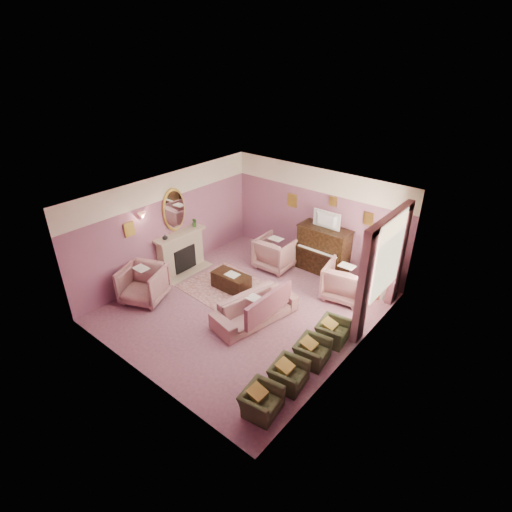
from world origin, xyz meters
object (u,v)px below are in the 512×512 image
Objects in this scene: olive_chair_d at (333,328)px; floral_armchair_right at (345,280)px; coffee_table at (231,281)px; television at (325,219)px; floral_armchair_left at (276,251)px; olive_chair_a at (261,398)px; side_table at (383,283)px; olive_chair_b at (289,371)px; floral_armchair_front at (143,282)px; olive_chair_c at (312,348)px; sofa at (255,305)px; piano at (323,250)px.

floral_armchair_right is at bearing 110.47° from olive_chair_d.
coffee_table is 1.43× the size of olive_chair_d.
floral_armchair_left is at bearing -151.24° from television.
side_table is (0.08, 4.81, 0.05)m from olive_chair_a.
olive_chair_b is at bearing -90.00° from olive_chair_d.
floral_armchair_front is 4.48m from olive_chair_c.
olive_chair_d is (2.87, -1.75, -0.21)m from floral_armchair_left.
coffee_table is 1.46m from sofa.
television is at bearing 56.36° from floral_armchair_front.
floral_armchair_right is 1.75m from olive_chair_d.
olive_chair_b and olive_chair_d have the same top height.
olive_chair_d is 1.00× the size of side_table.
olive_chair_a is 0.82m from olive_chair_b.
floral_armchair_front is at bearing -123.64° from television.
piano is 1.37× the size of floral_armchair_right.
piano is at bearing 30.66° from floral_armchair_left.
floral_armchair_right reaches higher than olive_chair_c.
floral_armchair_right is 1.01m from side_table.
floral_armchair_right is (1.12, -0.74, -1.09)m from television.
piano is 0.68× the size of sofa.
piano is 2.01× the size of olive_chair_a.
olive_chair_c is 3.18m from side_table.
piano is at bearing 113.07° from olive_chair_b.
olive_chair_d reaches higher than coffee_table.
side_table is at bearing -0.62° from television.
coffee_table is 1.69m from floral_armchair_left.
olive_chair_b is (3.07, -1.74, 0.08)m from coffee_table.
floral_armchair_left is at bearing 138.17° from olive_chair_c.
piano reaches higher than floral_armchair_right.
floral_armchair_left is 3.02m from side_table.
television is at bearing -90.00° from piano.
floral_armchair_left is at bearing 177.05° from floral_armchair_right.
floral_armchair_front is (-2.67, -4.02, -1.09)m from television.
floral_armchair_right is 1.46× the size of olive_chair_d.
floral_armchair_left reaches higher than sofa.
olive_chair_c is at bearing -16.64° from coffee_table.
floral_armchair_left is 1.00× the size of floral_armchair_right.
coffee_table is at bearing 52.49° from floral_armchair_front.
side_table is at bearing 35.63° from coffee_table.
floral_armchair_left reaches higher than olive_chair_c.
floral_armchair_left reaches higher than side_table.
olive_chair_d is (3.07, -0.10, 0.08)m from coffee_table.
olive_chair_c is (0.61, -2.45, -0.21)m from floral_armchair_right.
floral_armchair_left reaches higher than olive_chair_d.
side_table is (1.83, 2.87, -0.07)m from sofa.
side_table is at bearing 11.59° from floral_armchair_left.
television reaches higher than side_table.
sofa is at bearing -90.42° from piano.
piano is 0.95m from television.
floral_armchair_front is 1.46× the size of olive_chair_a.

